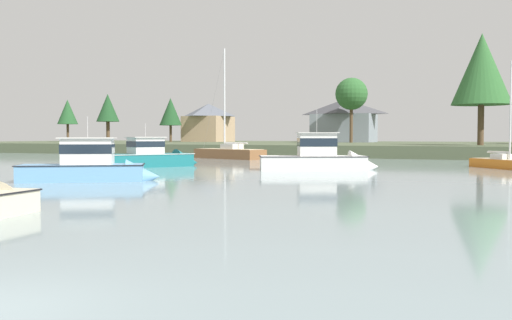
{
  "coord_description": "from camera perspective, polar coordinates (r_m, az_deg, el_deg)",
  "views": [
    {
      "loc": [
        7.53,
        -6.23,
        2.69
      ],
      "look_at": [
        -6.27,
        25.64,
        1.22
      ],
      "focal_mm": 39.88,
      "sensor_mm": 36.0,
      "label": 1
    }
  ],
  "objects": [
    {
      "name": "cottage_eastern",
      "position": [
        117.78,
        -4.8,
        3.82
      ],
      "size": [
        8.66,
        9.41,
        7.83
      ],
      "color": "tan",
      "rests_on": "far_shore_bank"
    },
    {
      "name": "shore_tree_center_right",
      "position": [
        113.52,
        -8.57,
        4.8
      ],
      "size": [
        4.4,
        4.4,
        8.66
      ],
      "color": "brown",
      "rests_on": "far_shore_bank"
    },
    {
      "name": "cruiser_white",
      "position": [
        45.61,
        6.86,
        -0.12
      ],
      "size": [
        9.83,
        6.59,
        5.88
      ],
      "color": "white",
      "rests_on": "ground"
    },
    {
      "name": "shore_tree_left",
      "position": [
        110.18,
        -14.65,
        5.04
      ],
      "size": [
        4.23,
        4.23,
        9.04
      ],
      "color": "brown",
      "rests_on": "far_shore_bank"
    },
    {
      "name": "shore_tree_far_left",
      "position": [
        77.21,
        21.7,
        8.44
      ],
      "size": [
        7.31,
        7.31,
        14.01
      ],
      "color": "brown",
      "rests_on": "far_shore_bank"
    },
    {
      "name": "sailboat_orange",
      "position": [
        51.29,
        23.67,
        -0.55
      ],
      "size": [
        5.78,
        6.72,
        9.32
      ],
      "color": "orange",
      "rests_on": "ground"
    },
    {
      "name": "sailboat_wood",
      "position": [
        67.76,
        -2.71,
        0.39
      ],
      "size": [
        10.13,
        6.1,
        13.91
      ],
      "color": "brown",
      "rests_on": "ground"
    },
    {
      "name": "dinghy_black",
      "position": [
        56.55,
        4.26,
        -0.16
      ],
      "size": [
        3.6,
        2.25,
        0.62
      ],
      "color": "black",
      "rests_on": "ground"
    },
    {
      "name": "cottage_hillside",
      "position": [
        110.45,
        8.82,
        3.99
      ],
      "size": [
        12.17,
        8.72,
        8.21
      ],
      "color": "gray",
      "rests_on": "far_shore_bank"
    },
    {
      "name": "shore_tree_inland_a",
      "position": [
        102.17,
        9.55,
        6.53
      ],
      "size": [
        5.68,
        5.68,
        11.44
      ],
      "color": "brown",
      "rests_on": "far_shore_bank"
    },
    {
      "name": "cruiser_skyblue",
      "position": [
        35.33,
        -15.84,
        -0.99
      ],
      "size": [
        8.18,
        6.33,
        4.7
      ],
      "color": "#669ECC",
      "rests_on": "ground"
    },
    {
      "name": "cruiser_teal",
      "position": [
        50.7,
        -10.04,
        -0.01
      ],
      "size": [
        7.17,
        8.87,
        4.79
      ],
      "color": "#196B70",
      "rests_on": "ground"
    },
    {
      "name": "far_shore_bank",
      "position": [
        96.68,
        18.94,
        1.15
      ],
      "size": [
        184.42,
        57.68,
        1.53
      ],
      "primitive_type": "cube",
      "color": "#4C563D",
      "rests_on": "ground"
    },
    {
      "name": "shore_tree_far_right",
      "position": [
        119.88,
        -18.38,
        4.58
      ],
      "size": [
        4.01,
        4.01,
        8.45
      ],
      "color": "brown",
      "rests_on": "far_shore_bank"
    }
  ]
}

